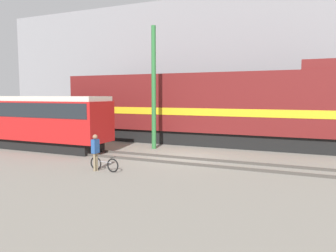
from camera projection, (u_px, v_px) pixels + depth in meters
name	position (u px, v px, depth m)	size (l,w,h in m)	color
ground_plane	(182.00, 158.00, 18.76)	(120.00, 120.00, 0.00)	gray
track_near	(175.00, 160.00, 17.84)	(60.00, 1.50, 0.14)	#47423D
track_far	(210.00, 144.00, 23.73)	(60.00, 1.51, 0.14)	#47423D
building_backdrop	(234.00, 69.00, 29.81)	(46.90, 6.00, 11.93)	gray
freight_locomotive	(197.00, 108.00, 23.89)	(20.34, 3.04, 5.70)	black
streetcar	(39.00, 119.00, 21.60)	(10.16, 2.54, 3.50)	black
bicycle	(104.00, 164.00, 15.46)	(1.66, 0.44, 0.71)	black
person	(95.00, 149.00, 15.44)	(0.24, 0.37, 1.74)	#8C7A5B
utility_pole_left	(154.00, 88.00, 21.58)	(0.30, 0.30, 8.08)	#2D7238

